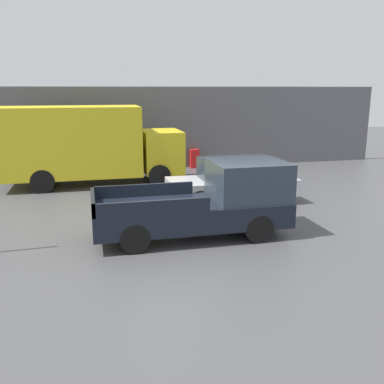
{
  "coord_description": "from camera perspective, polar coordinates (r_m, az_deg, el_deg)",
  "views": [
    {
      "loc": [
        -2.05,
        -11.54,
        4.17
      ],
      "look_at": [
        0.93,
        0.84,
        1.07
      ],
      "focal_mm": 40.0,
      "sensor_mm": 36.0,
      "label": 1
    }
  ],
  "objects": [
    {
      "name": "car",
      "position": [
        15.9,
        5.52,
        1.55
      ],
      "size": [
        4.72,
        1.86,
        1.67
      ],
      "color": "silver",
      "rests_on": "ground"
    },
    {
      "name": "delivery_truck",
      "position": [
        19.22,
        -13.99,
        6.29
      ],
      "size": [
        7.68,
        2.57,
        3.41
      ],
      "color": "gold",
      "rests_on": "ground"
    },
    {
      "name": "ground_plane",
      "position": [
        12.44,
        -3.29,
        -5.91
      ],
      "size": [
        60.0,
        60.0,
        0.0
      ],
      "primitive_type": "plane",
      "color": "#4C4C4F"
    },
    {
      "name": "newspaper_box",
      "position": [
        22.94,
        0.33,
        4.48
      ],
      "size": [
        0.45,
        0.4,
        0.99
      ],
      "color": "red",
      "rests_on": "ground"
    },
    {
      "name": "pickup_truck",
      "position": [
        12.25,
        2.34,
        -1.33
      ],
      "size": [
        5.5,
        2.08,
        2.13
      ],
      "color": "black",
      "rests_on": "ground"
    },
    {
      "name": "building_wall",
      "position": [
        22.5,
        -8.36,
        8.33
      ],
      "size": [
        28.0,
        0.15,
        4.24
      ],
      "color": "#56565B",
      "rests_on": "ground"
    }
  ]
}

